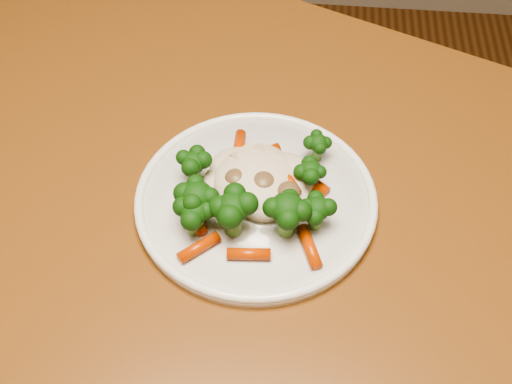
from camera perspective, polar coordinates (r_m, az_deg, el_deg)
dining_table at (r=0.71m, az=2.64°, el=-10.93°), size 1.47×1.26×0.75m
plate at (r=0.68m, az=0.00°, el=-0.77°), size 0.25×0.25×0.01m
meal at (r=0.65m, az=-0.39°, el=0.05°), size 0.17×0.18×0.05m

